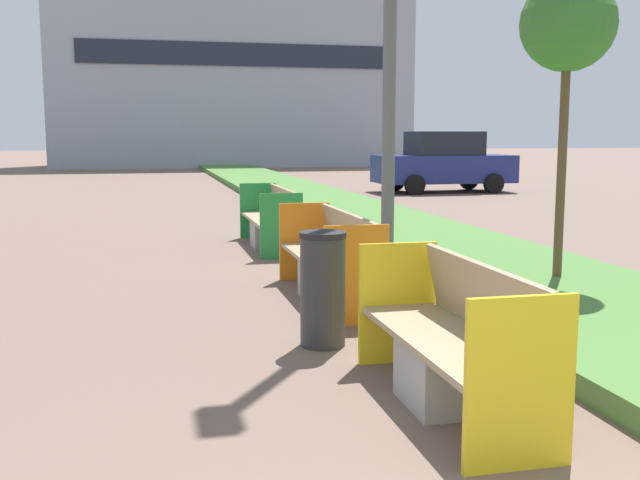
{
  "coord_description": "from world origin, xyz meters",
  "views": [
    {
      "loc": [
        -0.97,
        -0.91,
        1.76
      ],
      "look_at": [
        0.9,
        7.09,
        0.6
      ],
      "focal_mm": 42.0,
      "sensor_mm": 36.0,
      "label": 1
    }
  ],
  "objects": [
    {
      "name": "planter_grass_strip",
      "position": [
        3.2,
        12.0,
        0.09
      ],
      "size": [
        2.8,
        120.0,
        0.18
      ],
      "color": "#4C7A38",
      "rests_on": "ground"
    },
    {
      "name": "building_backdrop",
      "position": [
        4.0,
        42.48,
        5.39
      ],
      "size": [
        19.57,
        6.79,
        10.79
      ],
      "color": "#939EAD",
      "rests_on": "ground"
    },
    {
      "name": "bench_yellow_frame",
      "position": [
        0.94,
        3.48,
        0.36
      ],
      "size": [
        0.65,
        1.99,
        0.94
      ],
      "color": "#9E9B96",
      "rests_on": "ground"
    },
    {
      "name": "bench_orange_frame",
      "position": [
        0.94,
        6.77,
        0.38
      ],
      "size": [
        0.65,
        2.34,
        0.94
      ],
      "color": "#9E9B96",
      "rests_on": "ground"
    },
    {
      "name": "bench_green_frame",
      "position": [
        0.94,
        10.65,
        0.37
      ],
      "size": [
        0.65,
        2.31,
        0.94
      ],
      "color": "#9E9B96",
      "rests_on": "ground"
    },
    {
      "name": "litter_bin",
      "position": [
        0.44,
        5.03,
        0.48
      ],
      "size": [
        0.39,
        0.39,
        0.96
      ],
      "color": "#2D2D30",
      "rests_on": "ground"
    },
    {
      "name": "sapling_tree_near",
      "position": [
        3.52,
        6.56,
        2.91
      ],
      "size": [
        1.03,
        1.03,
        3.46
      ],
      "color": "brown",
      "rests_on": "ground"
    },
    {
      "name": "parked_car_distant",
      "position": [
        8.01,
        20.78,
        0.91
      ],
      "size": [
        4.21,
        2.0,
        1.86
      ],
      "rotation": [
        0.0,
        0.0,
        0.0
      ],
      "color": "navy",
      "rests_on": "ground"
    }
  ]
}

